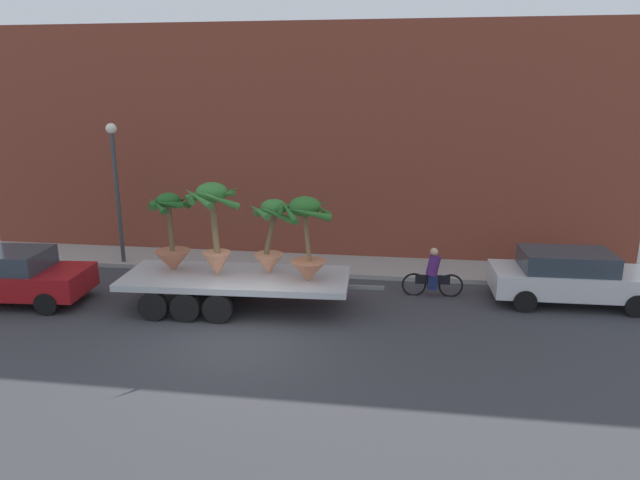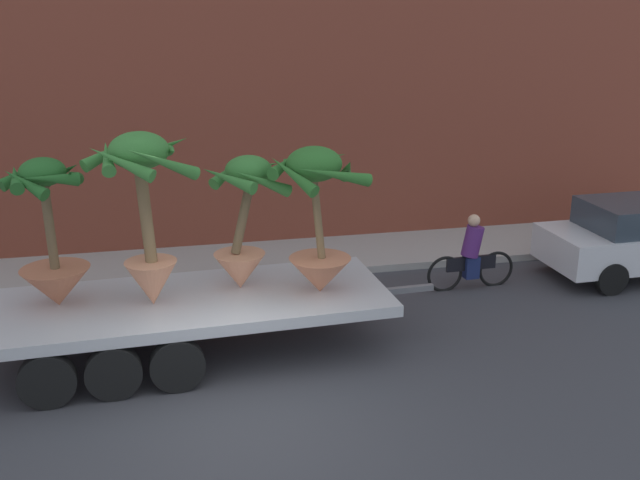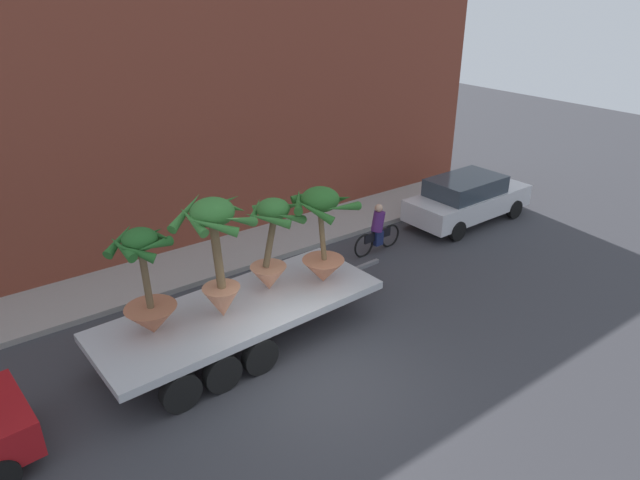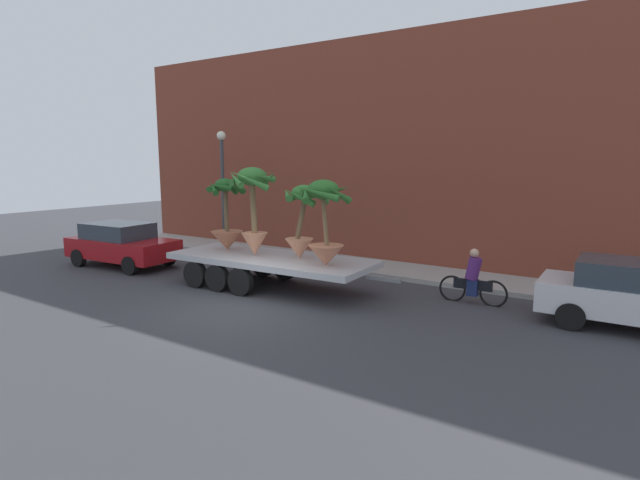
{
  "view_description": "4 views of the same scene",
  "coord_description": "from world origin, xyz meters",
  "px_view_note": "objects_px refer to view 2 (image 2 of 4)",
  "views": [
    {
      "loc": [
        3.83,
        -12.63,
        6.1
      ],
      "look_at": [
        1.66,
        2.52,
        1.97
      ],
      "focal_mm": 31.64,
      "sensor_mm": 36.0,
      "label": 1
    },
    {
      "loc": [
        -0.95,
        -8.94,
        5.4
      ],
      "look_at": [
        1.63,
        2.66,
        1.58
      ],
      "focal_mm": 41.61,
      "sensor_mm": 36.0,
      "label": 2
    },
    {
      "loc": [
        -5.56,
        -7.51,
        7.49
      ],
      "look_at": [
        1.73,
        2.34,
        1.79
      ],
      "focal_mm": 31.76,
      "sensor_mm": 36.0,
      "label": 3
    },
    {
      "loc": [
        8.74,
        -9.47,
        3.87
      ],
      "look_at": [
        0.74,
        2.6,
        1.53
      ],
      "focal_mm": 28.1,
      "sensor_mm": 36.0,
      "label": 4
    }
  ],
  "objects_px": {
    "flatbed_trailer": "(170,312)",
    "potted_palm_extra": "(245,221)",
    "potted_palm_middle": "(145,206)",
    "cyclist": "(472,256)",
    "potted_palm_rear": "(52,246)",
    "potted_palm_front": "(317,220)"
  },
  "relations": [
    {
      "from": "cyclist",
      "to": "potted_palm_middle",
      "type": "bearing_deg",
      "value": -162.72
    },
    {
      "from": "potted_palm_rear",
      "to": "potted_palm_middle",
      "type": "xyz_separation_m",
      "value": [
        1.39,
        -0.28,
        0.61
      ]
    },
    {
      "from": "potted_palm_rear",
      "to": "potted_palm_front",
      "type": "distance_m",
      "value": 4.01
    },
    {
      "from": "potted_palm_rear",
      "to": "potted_palm_middle",
      "type": "height_order",
      "value": "potted_palm_middle"
    },
    {
      "from": "cyclist",
      "to": "potted_palm_rear",
      "type": "bearing_deg",
      "value": -167.83
    },
    {
      "from": "potted_palm_front",
      "to": "potted_palm_rear",
      "type": "bearing_deg",
      "value": 175.15
    },
    {
      "from": "potted_palm_front",
      "to": "flatbed_trailer",
      "type": "bearing_deg",
      "value": 175.17
    },
    {
      "from": "flatbed_trailer",
      "to": "potted_palm_extra",
      "type": "height_order",
      "value": "potted_palm_extra"
    },
    {
      "from": "potted_palm_front",
      "to": "potted_palm_extra",
      "type": "xyz_separation_m",
      "value": [
        -1.08,
        0.45,
        -0.07
      ]
    },
    {
      "from": "potted_palm_front",
      "to": "cyclist",
      "type": "distance_m",
      "value": 4.3
    },
    {
      "from": "flatbed_trailer",
      "to": "potted_palm_front",
      "type": "xyz_separation_m",
      "value": [
        2.33,
        -0.2,
        1.41
      ]
    },
    {
      "from": "flatbed_trailer",
      "to": "potted_palm_extra",
      "type": "relative_size",
      "value": 3.42
    },
    {
      "from": "potted_palm_rear",
      "to": "cyclist",
      "type": "bearing_deg",
      "value": 12.17
    },
    {
      "from": "flatbed_trailer",
      "to": "potted_palm_middle",
      "type": "xyz_separation_m",
      "value": [
        -0.26,
        -0.14,
        1.76
      ]
    },
    {
      "from": "cyclist",
      "to": "potted_palm_front",
      "type": "bearing_deg",
      "value": -150.92
    },
    {
      "from": "potted_palm_rear",
      "to": "cyclist",
      "type": "distance_m",
      "value": 7.78
    },
    {
      "from": "flatbed_trailer",
      "to": "potted_palm_front",
      "type": "distance_m",
      "value": 2.73
    },
    {
      "from": "potted_palm_middle",
      "to": "cyclist",
      "type": "height_order",
      "value": "potted_palm_middle"
    },
    {
      "from": "flatbed_trailer",
      "to": "cyclist",
      "type": "bearing_deg",
      "value": 16.75
    },
    {
      "from": "potted_palm_front",
      "to": "potted_palm_extra",
      "type": "bearing_deg",
      "value": 157.47
    },
    {
      "from": "flatbed_trailer",
      "to": "potted_palm_extra",
      "type": "xyz_separation_m",
      "value": [
        1.25,
        0.25,
        1.34
      ]
    },
    {
      "from": "potted_palm_middle",
      "to": "potted_palm_extra",
      "type": "height_order",
      "value": "potted_palm_middle"
    }
  ]
}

